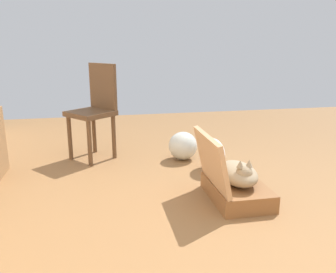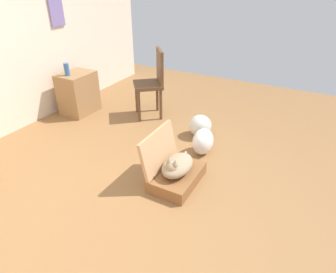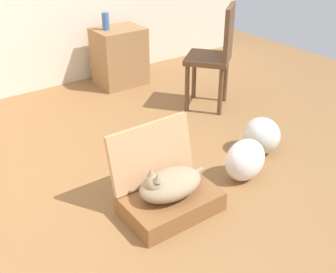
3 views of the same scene
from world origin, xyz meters
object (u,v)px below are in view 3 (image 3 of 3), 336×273
object	(u,v)px
cat	(169,184)
suitcase_base	(171,203)
vase_tall	(106,21)
plastic_bag_white	(245,160)
plastic_bag_clear	(261,136)
chair	(216,54)
side_table	(120,57)

from	to	relation	value
cat	suitcase_base	bearing A→B (deg)	-2.00
cat	vase_tall	xyz separation A→B (m)	(0.75, 2.16, 0.49)
suitcase_base	plastic_bag_white	size ratio (longest dim) A/B	1.89
plastic_bag_clear	vase_tall	world-z (taller)	vase_tall
suitcase_base	chair	size ratio (longest dim) A/B	0.62
cat	vase_tall	world-z (taller)	vase_tall
suitcase_base	plastic_bag_white	xyz separation A→B (m)	(0.66, -0.01, 0.09)
cat	plastic_bag_white	world-z (taller)	cat
vase_tall	chair	bearing A→B (deg)	-62.63
plastic_bag_clear	chair	world-z (taller)	chair
vase_tall	chair	size ratio (longest dim) A/B	0.18
plastic_bag_white	plastic_bag_clear	size ratio (longest dim) A/B	1.07
suitcase_base	chair	xyz separation A→B (m)	(1.30, 1.07, 0.48)
plastic_bag_clear	side_table	world-z (taller)	side_table
plastic_bag_clear	suitcase_base	bearing A→B (deg)	-169.86
plastic_bag_clear	chair	size ratio (longest dim) A/B	0.30
side_table	chair	bearing A→B (deg)	-67.90
plastic_bag_white	chair	distance (m)	1.32
suitcase_base	chair	distance (m)	1.75
plastic_bag_clear	vase_tall	size ratio (longest dim) A/B	1.69
suitcase_base	plastic_bag_clear	bearing A→B (deg)	10.14
suitcase_base	plastic_bag_clear	size ratio (longest dim) A/B	2.03
vase_tall	chair	world-z (taller)	chair
plastic_bag_clear	plastic_bag_white	bearing A→B (deg)	-152.83
suitcase_base	vase_tall	bearing A→B (deg)	71.25
cat	chair	size ratio (longest dim) A/B	0.52
suitcase_base	chair	bearing A→B (deg)	39.48
chair	side_table	bearing A→B (deg)	-107.25
side_table	plastic_bag_clear	bearing A→B (deg)	-84.86
vase_tall	plastic_bag_clear	bearing A→B (deg)	-81.22
vase_tall	plastic_bag_white	bearing A→B (deg)	-92.02
cat	chair	distance (m)	1.72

